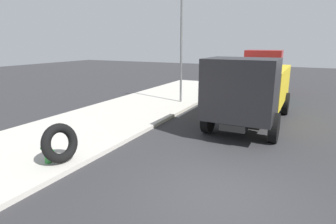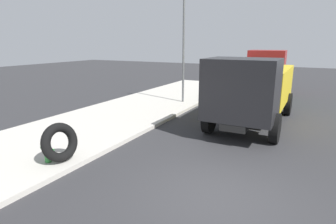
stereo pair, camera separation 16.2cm
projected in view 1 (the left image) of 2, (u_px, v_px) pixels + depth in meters
ground_plane at (217, 196)px, 6.65m from camera, size 80.00×80.00×0.00m
sidewalk_curb at (31, 148)px, 9.45m from camera, size 36.00×5.00×0.15m
fire_hydrant at (47, 149)px, 8.02m from camera, size 0.22×0.49×0.82m
loose_tire at (60, 143)px, 8.03m from camera, size 1.20×0.66×1.18m
dump_truck_yellow at (252, 88)px, 12.22m from camera, size 7.01×2.83×3.00m
dump_truck_green at (258, 72)px, 18.56m from camera, size 7.07×2.96×3.00m
street_light_pole at (181, 52)px, 15.85m from camera, size 0.12×0.12×5.75m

